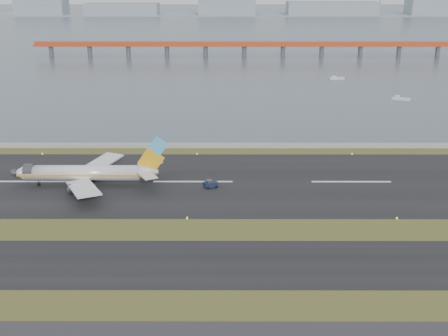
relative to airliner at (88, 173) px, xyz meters
The scene contains 11 objects.
ground 37.29m from the airliner, 46.73° to the right, with size 1000.00×1000.00×0.00m, color #3E4D1B.
taxiway_strip 46.72m from the airliner, 56.90° to the right, with size 1000.00×18.00×0.10m, color black.
runway_strip 25.84m from the airliner, ahead, with size 1000.00×45.00×0.10m, color black.
seawall 41.75m from the airliner, 52.34° to the left, with size 1000.00×2.50×1.00m, color gray.
bay_water 433.73m from the airliner, 86.64° to the left, with size 1400.00×800.00×1.30m, color #445362.
red_pier 227.58m from the airliner, 78.48° to the left, with size 260.00×5.00×10.20m.
far_shoreline 594.26m from the airliner, 86.23° to the left, with size 1400.00×80.00×60.50m.
airliner is the anchor object (origin of this frame).
pushback_tug 30.14m from the airliner, ahead, with size 3.67×2.91×2.06m.
workboat_near 145.64m from the airliner, 43.13° to the left, with size 7.86×4.96×1.83m.
workboat_far 171.26m from the airliner, 58.91° to the left, with size 7.98×3.94×1.86m.
Camera 1 is at (8.16, -102.40, 50.02)m, focal length 45.00 mm.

